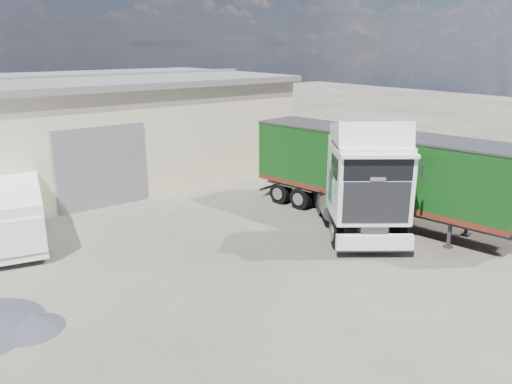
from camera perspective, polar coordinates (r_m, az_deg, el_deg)
ground at (r=15.95m, az=3.60°, el=-9.29°), size 120.00×120.00×0.00m
brick_boundary_wall at (r=27.47m, az=13.64°, el=4.13°), size 0.35×26.00×2.50m
tractor_unit at (r=18.81m, az=12.11°, el=0.64°), size 6.00×6.81×4.52m
box_trailer at (r=20.59m, az=13.50°, el=2.82°), size 4.06×11.17×3.64m
panel_van at (r=19.64m, az=-26.16°, el=-2.63°), size 3.08×5.35×2.06m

